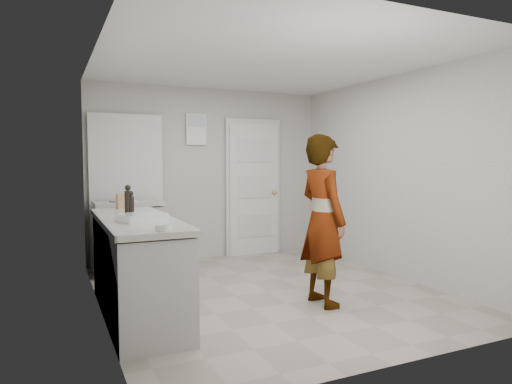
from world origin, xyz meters
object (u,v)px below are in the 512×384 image
cake_mix_box (121,201)px  baking_dish (142,217)px  oil_cruet_b (131,205)px  oil_cruet_a (128,199)px  person (323,220)px  egg_bowl (164,227)px  spice_jar (131,209)px

cake_mix_box → baking_dish: (0.02, -1.08, -0.05)m
baking_dish → cake_mix_box: bearing=91.2°
cake_mix_box → oil_cruet_b: size_ratio=0.67×
oil_cruet_a → cake_mix_box: bearing=92.8°
oil_cruet_a → person: bearing=-26.5°
cake_mix_box → baking_dish: bearing=-110.3°
person → egg_bowl: 1.78m
spice_jar → egg_bowl: spice_jar is taller
person → oil_cruet_a: person is taller
oil_cruet_b → baking_dish: 0.25m
person → spice_jar: (-1.74, 0.85, 0.11)m
spice_jar → oil_cruet_a: bearing=133.1°
person → oil_cruet_a: size_ratio=6.10×
cake_mix_box → baking_dish: size_ratio=0.38×
oil_cruet_b → egg_bowl: bearing=-83.5°
person → oil_cruet_b: person is taller
baking_dish → egg_bowl: baking_dish is taller
baking_dish → spice_jar: bearing=88.6°
oil_cruet_b → oil_cruet_a: bearing=84.3°
person → baking_dish: size_ratio=3.88×
person → egg_bowl: size_ratio=13.63×
person → oil_cruet_b: 1.86m
person → baking_dish: bearing=82.7°
oil_cruet_a → egg_bowl: (0.05, -1.34, -0.11)m
cake_mix_box → spice_jar: (0.04, -0.38, -0.04)m
oil_cruet_b → spice_jar: bearing=81.5°
oil_cruet_a → oil_cruet_b: oil_cruet_a is taller
cake_mix_box → spice_jar: 0.39m
spice_jar → oil_cruet_b: 0.48m
person → cake_mix_box: size_ratio=10.33×
baking_dish → person: bearing=-5.1°
spice_jar → oil_cruet_a: size_ratio=0.28×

